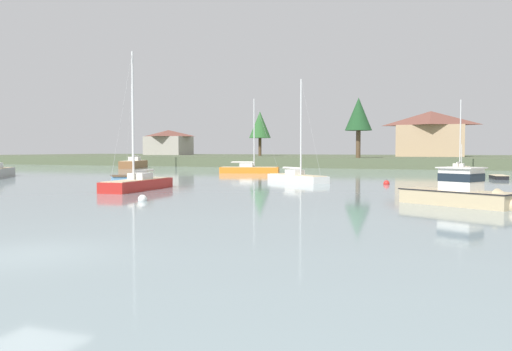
{
  "coord_description": "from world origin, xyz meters",
  "views": [
    {
      "loc": [
        10.69,
        -10.86,
        2.77
      ],
      "look_at": [
        -5.75,
        32.12,
        0.52
      ],
      "focal_mm": 37.33,
      "sensor_mm": 36.0,
      "label": 1
    }
  ],
  "objects_px": {
    "sailboat_red": "(138,187)",
    "sailboat_cream": "(459,170)",
    "cruiser_sand": "(468,198)",
    "dinghy_black": "(499,178)",
    "mooring_buoy_red": "(387,183)",
    "dinghy_skyblue": "(120,179)",
    "sailboat_orange": "(249,171)",
    "sailboat_wood": "(134,166)",
    "sailboat_white": "(297,179)",
    "mooring_buoy_white": "(142,199)"
  },
  "relations": [
    {
      "from": "sailboat_red",
      "to": "sailboat_cream",
      "type": "xyz_separation_m",
      "value": [
        20.54,
        38.73,
        -0.02
      ]
    },
    {
      "from": "cruiser_sand",
      "to": "dinghy_black",
      "type": "bearing_deg",
      "value": 83.49
    },
    {
      "from": "mooring_buoy_red",
      "to": "dinghy_black",
      "type": "bearing_deg",
      "value": 52.51
    },
    {
      "from": "dinghy_skyblue",
      "to": "cruiser_sand",
      "type": "xyz_separation_m",
      "value": [
        28.71,
        -12.03,
        0.26
      ]
    },
    {
      "from": "dinghy_black",
      "to": "mooring_buoy_red",
      "type": "xyz_separation_m",
      "value": [
        -8.82,
        -11.5,
        -0.05
      ]
    },
    {
      "from": "dinghy_black",
      "to": "sailboat_red",
      "type": "bearing_deg",
      "value": -135.79
    },
    {
      "from": "dinghy_skyblue",
      "to": "sailboat_red",
      "type": "bearing_deg",
      "value": -48.75
    },
    {
      "from": "sailboat_orange",
      "to": "mooring_buoy_red",
      "type": "relative_size",
      "value": 16.72
    },
    {
      "from": "sailboat_red",
      "to": "mooring_buoy_red",
      "type": "relative_size",
      "value": 17.85
    },
    {
      "from": "sailboat_orange",
      "to": "sailboat_cream",
      "type": "height_order",
      "value": "sailboat_cream"
    },
    {
      "from": "sailboat_red",
      "to": "cruiser_sand",
      "type": "bearing_deg",
      "value": -8.7
    },
    {
      "from": "sailboat_wood",
      "to": "sailboat_cream",
      "type": "height_order",
      "value": "sailboat_wood"
    },
    {
      "from": "sailboat_red",
      "to": "dinghy_black",
      "type": "bearing_deg",
      "value": 44.21
    },
    {
      "from": "sailboat_white",
      "to": "dinghy_skyblue",
      "type": "bearing_deg",
      "value": -164.95
    },
    {
      "from": "cruiser_sand",
      "to": "sailboat_wood",
      "type": "bearing_deg",
      "value": 138.8
    },
    {
      "from": "sailboat_cream",
      "to": "mooring_buoy_white",
      "type": "bearing_deg",
      "value": -109.49
    },
    {
      "from": "dinghy_black",
      "to": "sailboat_orange",
      "type": "bearing_deg",
      "value": 172.49
    },
    {
      "from": "sailboat_orange",
      "to": "mooring_buoy_white",
      "type": "distance_m",
      "value": 34.02
    },
    {
      "from": "sailboat_white",
      "to": "mooring_buoy_white",
      "type": "xyz_separation_m",
      "value": [
        -2.95,
        -19.37,
        -0.12
      ]
    },
    {
      "from": "sailboat_wood",
      "to": "sailboat_cream",
      "type": "distance_m",
      "value": 46.02
    },
    {
      "from": "dinghy_skyblue",
      "to": "sailboat_orange",
      "type": "xyz_separation_m",
      "value": [
        5.29,
        18.02,
        0.06
      ]
    },
    {
      "from": "sailboat_red",
      "to": "sailboat_cream",
      "type": "bearing_deg",
      "value": 62.07
    },
    {
      "from": "cruiser_sand",
      "to": "dinghy_skyblue",
      "type": "bearing_deg",
      "value": 157.27
    },
    {
      "from": "sailboat_cream",
      "to": "sailboat_red",
      "type": "bearing_deg",
      "value": -117.93
    },
    {
      "from": "sailboat_white",
      "to": "mooring_buoy_white",
      "type": "bearing_deg",
      "value": -98.67
    },
    {
      "from": "sailboat_white",
      "to": "mooring_buoy_red",
      "type": "bearing_deg",
      "value": -7.83
    },
    {
      "from": "sailboat_orange",
      "to": "sailboat_wood",
      "type": "height_order",
      "value": "sailboat_wood"
    },
    {
      "from": "sailboat_wood",
      "to": "sailboat_orange",
      "type": "bearing_deg",
      "value": -24.74
    },
    {
      "from": "sailboat_white",
      "to": "mooring_buoy_red",
      "type": "relative_size",
      "value": 16.62
    },
    {
      "from": "sailboat_white",
      "to": "mooring_buoy_red",
      "type": "height_order",
      "value": "sailboat_white"
    },
    {
      "from": "sailboat_white",
      "to": "sailboat_wood",
      "type": "relative_size",
      "value": 0.69
    },
    {
      "from": "sailboat_cream",
      "to": "mooring_buoy_white",
      "type": "distance_m",
      "value": 47.94
    },
    {
      "from": "dinghy_black",
      "to": "mooring_buoy_white",
      "type": "height_order",
      "value": "dinghy_black"
    },
    {
      "from": "sailboat_red",
      "to": "sailboat_white",
      "type": "bearing_deg",
      "value": 59.86
    },
    {
      "from": "cruiser_sand",
      "to": "sailboat_red",
      "type": "bearing_deg",
      "value": 171.3
    },
    {
      "from": "sailboat_white",
      "to": "sailboat_wood",
      "type": "xyz_separation_m",
      "value": [
        -32.96,
        24.54,
        0.09
      ]
    },
    {
      "from": "dinghy_skyblue",
      "to": "sailboat_red",
      "type": "distance_m",
      "value": 11.73
    },
    {
      "from": "dinghy_black",
      "to": "sailboat_white",
      "type": "bearing_deg",
      "value": -147.69
    },
    {
      "from": "sailboat_orange",
      "to": "dinghy_black",
      "type": "bearing_deg",
      "value": -7.51
    },
    {
      "from": "dinghy_skyblue",
      "to": "sailboat_white",
      "type": "bearing_deg",
      "value": 15.05
    },
    {
      "from": "mooring_buoy_red",
      "to": "cruiser_sand",
      "type": "bearing_deg",
      "value": -68.98
    },
    {
      "from": "cruiser_sand",
      "to": "sailboat_white",
      "type": "bearing_deg",
      "value": 129.9
    },
    {
      "from": "cruiser_sand",
      "to": "sailboat_wood",
      "type": "xyz_separation_m",
      "value": [
        -46.44,
        40.66,
        -0.12
      ]
    },
    {
      "from": "sailboat_white",
      "to": "sailboat_red",
      "type": "relative_size",
      "value": 0.93
    },
    {
      "from": "sailboat_wood",
      "to": "mooring_buoy_white",
      "type": "relative_size",
      "value": 24.48
    },
    {
      "from": "mooring_buoy_white",
      "to": "sailboat_red",
      "type": "bearing_deg",
      "value": 125.13
    },
    {
      "from": "sailboat_white",
      "to": "sailboat_red",
      "type": "bearing_deg",
      "value": -120.14
    },
    {
      "from": "dinghy_skyblue",
      "to": "dinghy_black",
      "type": "xyz_separation_m",
      "value": [
        31.74,
        14.54,
        -0.01
      ]
    },
    {
      "from": "dinghy_black",
      "to": "sailboat_white",
      "type": "height_order",
      "value": "sailboat_white"
    },
    {
      "from": "dinghy_black",
      "to": "cruiser_sand",
      "type": "relative_size",
      "value": 0.48
    }
  ]
}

